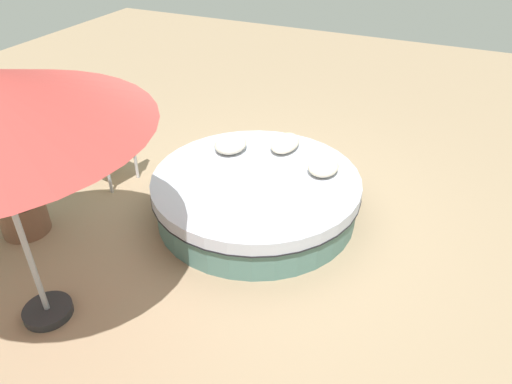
{
  "coord_description": "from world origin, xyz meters",
  "views": [
    {
      "loc": [
        -4.19,
        -1.92,
        3.37
      ],
      "look_at": [
        0.0,
        0.0,
        0.3
      ],
      "focal_mm": 33.51,
      "sensor_mm": 36.0,
      "label": 1
    }
  ],
  "objects_px": {
    "throw_pillow_1": "(285,143)",
    "planter": "(12,183)",
    "round_bed": "(256,195)",
    "throw_pillow_2": "(231,144)",
    "throw_pillow_0": "(323,166)",
    "patio_chair": "(113,144)"
  },
  "relations": [
    {
      "from": "throw_pillow_0",
      "to": "throw_pillow_2",
      "type": "relative_size",
      "value": 0.93
    },
    {
      "from": "throw_pillow_1",
      "to": "patio_chair",
      "type": "relative_size",
      "value": 0.53
    },
    {
      "from": "throw_pillow_1",
      "to": "planter",
      "type": "relative_size",
      "value": 0.46
    },
    {
      "from": "planter",
      "to": "throw_pillow_0",
      "type": "bearing_deg",
      "value": -58.12
    },
    {
      "from": "throw_pillow_2",
      "to": "planter",
      "type": "height_order",
      "value": "planter"
    },
    {
      "from": "patio_chair",
      "to": "throw_pillow_1",
      "type": "bearing_deg",
      "value": -54.39
    },
    {
      "from": "round_bed",
      "to": "throw_pillow_0",
      "type": "distance_m",
      "value": 0.85
    },
    {
      "from": "round_bed",
      "to": "throw_pillow_1",
      "type": "distance_m",
      "value": 0.84
    },
    {
      "from": "round_bed",
      "to": "planter",
      "type": "height_order",
      "value": "planter"
    },
    {
      "from": "round_bed",
      "to": "throw_pillow_2",
      "type": "distance_m",
      "value": 0.78
    },
    {
      "from": "throw_pillow_0",
      "to": "throw_pillow_1",
      "type": "relative_size",
      "value": 0.82
    },
    {
      "from": "throw_pillow_0",
      "to": "throw_pillow_1",
      "type": "bearing_deg",
      "value": 59.87
    },
    {
      "from": "throw_pillow_1",
      "to": "throw_pillow_2",
      "type": "relative_size",
      "value": 1.14
    },
    {
      "from": "throw_pillow_2",
      "to": "round_bed",
      "type": "bearing_deg",
      "value": -128.94
    },
    {
      "from": "throw_pillow_1",
      "to": "round_bed",
      "type": "bearing_deg",
      "value": 176.54
    },
    {
      "from": "round_bed",
      "to": "throw_pillow_2",
      "type": "bearing_deg",
      "value": 51.06
    },
    {
      "from": "planter",
      "to": "patio_chair",
      "type": "bearing_deg",
      "value": -13.53
    },
    {
      "from": "throw_pillow_0",
      "to": "throw_pillow_2",
      "type": "xyz_separation_m",
      "value": [
        0.03,
        1.21,
        0.0
      ]
    },
    {
      "from": "throw_pillow_1",
      "to": "patio_chair",
      "type": "distance_m",
      "value": 2.16
    },
    {
      "from": "round_bed",
      "to": "throw_pillow_2",
      "type": "relative_size",
      "value": 5.29
    },
    {
      "from": "round_bed",
      "to": "patio_chair",
      "type": "bearing_deg",
      "value": 93.45
    },
    {
      "from": "throw_pillow_2",
      "to": "planter",
      "type": "relative_size",
      "value": 0.4
    }
  ]
}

